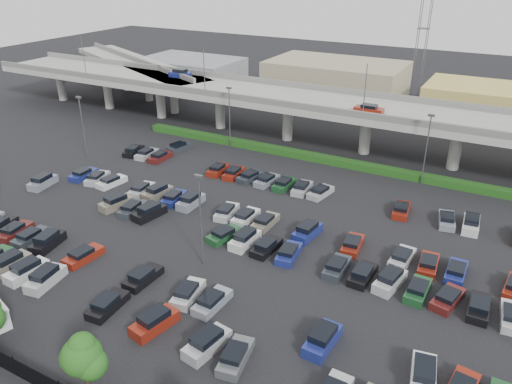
# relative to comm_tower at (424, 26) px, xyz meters

# --- Properties ---
(ground) EXTENTS (280.00, 280.00, 0.00)m
(ground) POSITION_rel_comm_tower_xyz_m (-4.00, -74.00, -15.61)
(ground) COLOR black
(overpass) EXTENTS (150.00, 13.00, 15.80)m
(overpass) POSITION_rel_comm_tower_xyz_m (-4.21, -42.01, -8.64)
(overpass) COLOR gray
(overpass) RESTS_ON ground
(on_ramp) EXTENTS (50.93, 30.13, 8.80)m
(on_ramp) POSITION_rel_comm_tower_xyz_m (-56.10, -30.95, -8.76)
(on_ramp) COLOR gray
(on_ramp) RESTS_ON ground
(hedge) EXTENTS (66.00, 1.60, 1.10)m
(hedge) POSITION_rel_comm_tower_xyz_m (-4.00, -49.00, -15.06)
(hedge) COLOR #1A4113
(hedge) RESTS_ON ground
(tree_row) EXTENTS (65.07, 3.66, 5.94)m
(tree_row) POSITION_rel_comm_tower_xyz_m (-3.30, -100.53, -12.09)
(tree_row) COLOR #332316
(tree_row) RESTS_ON ground
(parked_cars) EXTENTS (62.95, 41.67, 1.67)m
(parked_cars) POSITION_rel_comm_tower_xyz_m (-5.12, -77.81, -15.01)
(parked_cars) COLOR #54575B
(parked_cars) RESTS_ON ground
(light_poles) EXTENTS (66.90, 48.38, 10.30)m
(light_poles) POSITION_rel_comm_tower_xyz_m (-8.12, -72.00, -9.37)
(light_poles) COLOR #525257
(light_poles) RESTS_ON ground
(distant_buildings) EXTENTS (138.00, 24.00, 9.00)m
(distant_buildings) POSITION_rel_comm_tower_xyz_m (8.38, -12.19, -11.87)
(distant_buildings) COLOR slate
(distant_buildings) RESTS_ON ground
(comm_tower) EXTENTS (2.40, 2.40, 30.00)m
(comm_tower) POSITION_rel_comm_tower_xyz_m (0.00, 0.00, 0.00)
(comm_tower) COLOR #525257
(comm_tower) RESTS_ON ground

